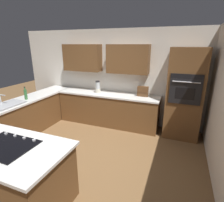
% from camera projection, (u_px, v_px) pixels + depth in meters
% --- Properties ---
extents(ground_plane, '(14.00, 14.00, 0.00)m').
position_uv_depth(ground_plane, '(80.00, 157.00, 3.62)').
color(ground_plane, brown).
extents(wall_back, '(6.00, 0.44, 2.60)m').
position_uv_depth(wall_back, '(113.00, 72.00, 5.02)').
color(wall_back, white).
rests_on(wall_back, ground).
extents(lower_cabinets_back, '(2.80, 0.60, 0.86)m').
position_uv_depth(lower_cabinets_back, '(108.00, 109.00, 5.05)').
color(lower_cabinets_back, brown).
rests_on(lower_cabinets_back, ground).
extents(countertop_back, '(2.84, 0.64, 0.04)m').
position_uv_depth(countertop_back, '(108.00, 94.00, 4.91)').
color(countertop_back, silver).
rests_on(countertop_back, lower_cabinets_back).
extents(lower_cabinets_side, '(0.60, 2.90, 0.86)m').
position_uv_depth(lower_cabinets_side, '(30.00, 116.00, 4.61)').
color(lower_cabinets_side, brown).
rests_on(lower_cabinets_side, ground).
extents(countertop_side, '(0.64, 2.94, 0.04)m').
position_uv_depth(countertop_side, '(27.00, 99.00, 4.47)').
color(countertop_side, silver).
rests_on(countertop_side, lower_cabinets_side).
extents(island_base, '(1.63, 0.87, 0.86)m').
position_uv_depth(island_base, '(12.00, 175.00, 2.52)').
color(island_base, brown).
rests_on(island_base, ground).
extents(island_top, '(1.71, 0.95, 0.04)m').
position_uv_depth(island_top, '(6.00, 148.00, 2.38)').
color(island_top, silver).
rests_on(island_top, island_base).
extents(wall_oven, '(0.80, 0.66, 2.14)m').
position_uv_depth(wall_oven, '(184.00, 94.00, 4.17)').
color(wall_oven, brown).
rests_on(wall_oven, ground).
extents(sink_unit, '(0.46, 0.70, 0.23)m').
position_uv_depth(sink_unit, '(7.00, 104.00, 3.98)').
color(sink_unit, '#515456').
rests_on(sink_unit, countertop_side).
extents(cooktop, '(0.76, 0.56, 0.03)m').
position_uv_depth(cooktop, '(6.00, 146.00, 2.37)').
color(cooktop, black).
rests_on(cooktop, island_top).
extents(blender, '(0.15, 0.15, 0.33)m').
position_uv_depth(blender, '(98.00, 88.00, 4.95)').
color(blender, beige).
rests_on(blender, countertop_back).
extents(spice_rack, '(0.28, 0.11, 0.26)m').
position_uv_depth(spice_rack, '(143.00, 91.00, 4.61)').
color(spice_rack, brown).
rests_on(spice_rack, countertop_back).
extents(dish_soap_bottle, '(0.07, 0.07, 0.32)m').
position_uv_depth(dish_soap_bottle, '(26.00, 94.00, 4.35)').
color(dish_soap_bottle, '#336B38').
rests_on(dish_soap_bottle, countertop_side).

